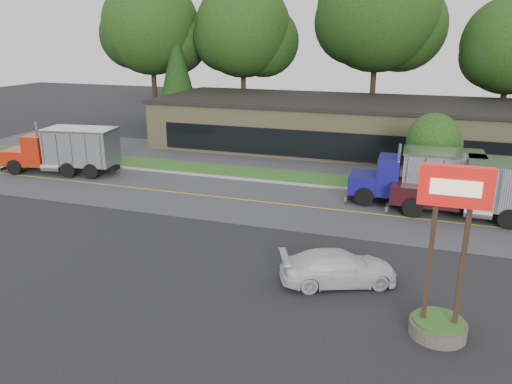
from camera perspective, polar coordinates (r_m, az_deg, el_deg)
ground at (r=22.93m, az=-7.45°, el=-7.86°), size 140.00×140.00×0.00m
road at (r=30.64m, az=-0.05°, el=-1.07°), size 60.00×8.00×0.02m
center_line at (r=30.64m, az=-0.05°, el=-1.07°), size 60.00×0.12×0.01m
curb at (r=34.46m, az=2.22°, el=1.04°), size 60.00×0.30×0.12m
grass_verge at (r=36.12m, az=3.04°, el=1.81°), size 60.00×3.40×0.03m
far_parking at (r=40.79m, az=4.98°, el=3.61°), size 60.00×7.00×0.02m
strip_mall at (r=45.75m, az=9.36°, el=7.52°), size 32.00×12.00×4.00m
bilo_sign at (r=17.78m, az=20.64°, el=-9.54°), size 2.20×1.90×5.95m
tree_far_a at (r=58.45m, az=-11.69°, el=17.61°), size 11.20×10.54×15.97m
tree_far_b at (r=56.01m, az=-1.28°, el=17.63°), size 10.83×10.19×15.45m
tree_far_c at (r=52.90m, az=13.98°, el=18.91°), size 12.62×11.87×18.00m
tree_far_d at (r=52.03m, az=27.20°, el=14.21°), size 9.27×8.72×13.22m
evergreen_left at (r=54.87m, az=-9.01°, el=13.32°), size 4.75×4.75×10.79m
tree_verge at (r=34.15m, az=19.67°, el=5.43°), size 3.54×3.34×5.06m
dump_truck_red at (r=38.99m, az=-20.81°, el=4.60°), size 8.75×3.75×3.36m
dump_truck_blue at (r=31.01m, az=18.46°, el=1.72°), size 7.62×2.83×3.36m
dump_truck_maroon at (r=29.96m, az=25.69°, el=0.35°), size 9.82×2.98×3.36m
rally_car at (r=20.88m, az=9.38°, el=-8.51°), size 5.14×3.72×1.38m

